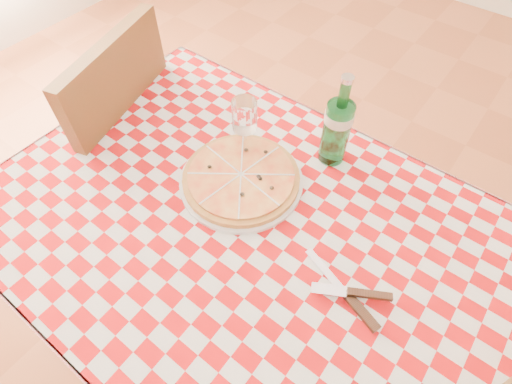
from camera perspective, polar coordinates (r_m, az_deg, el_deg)
dining_table at (r=1.04m, az=-1.14°, el=-7.98°), size 1.20×0.80×0.75m
tablecloth at (r=0.96m, az=-1.23°, el=-5.19°), size 1.30×0.90×0.01m
chair_far at (r=1.50m, az=-19.66°, el=6.64°), size 0.54×0.54×0.97m
pizza_plate at (r=1.02m, az=-2.14°, el=2.13°), size 0.36×0.36×0.04m
water_bottle at (r=1.02m, az=11.68°, el=9.89°), size 0.09×0.09×0.26m
wine_glass at (r=1.05m, az=-1.60°, el=9.28°), size 0.07×0.07×0.17m
cutlery at (r=0.88m, az=12.80°, el=-13.81°), size 0.26×0.23×0.03m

